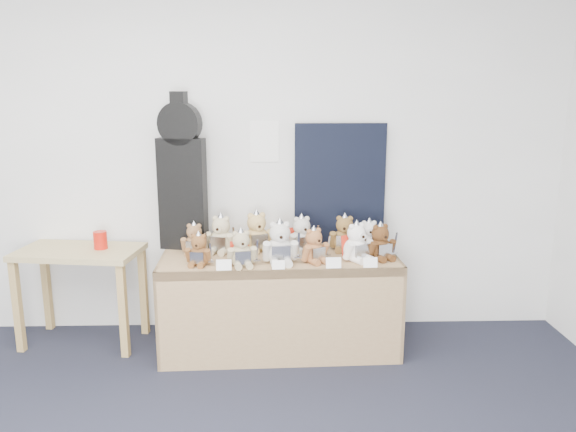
{
  "coord_description": "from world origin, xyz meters",
  "views": [
    {
      "loc": [
        0.83,
        -1.62,
        1.78
      ],
      "look_at": [
        0.93,
        2.01,
        0.97
      ],
      "focal_mm": 35.0,
      "sensor_mm": 36.0,
      "label": 1
    }
  ],
  "objects_px": {
    "teddy_back_end": "(369,237)",
    "teddy_back_centre_right": "(302,236)",
    "teddy_front_left": "(241,250)",
    "teddy_front_centre": "(280,244)",
    "teddy_back_centre_left": "(257,233)",
    "teddy_front_end": "(380,243)",
    "side_table": "(80,266)",
    "teddy_back_left": "(221,236)",
    "teddy_front_far_left": "(199,251)",
    "teddy_front_far_right": "(357,244)",
    "red_cup": "(100,240)",
    "teddy_front_right": "(314,247)",
    "teddy_back_right": "(344,235)",
    "teddy_back_far_left": "(194,240)",
    "guitar_case": "(182,174)",
    "display_table": "(280,278)"
  },
  "relations": [
    {
      "from": "side_table",
      "to": "teddy_back_end",
      "type": "distance_m",
      "value": 2.05
    },
    {
      "from": "side_table",
      "to": "teddy_front_end",
      "type": "xyz_separation_m",
      "value": [
        2.09,
        -0.22,
        0.21
      ]
    },
    {
      "from": "teddy_front_far_left",
      "to": "guitar_case",
      "type": "bearing_deg",
      "value": 120.77
    },
    {
      "from": "teddy_front_end",
      "to": "teddy_back_far_left",
      "type": "xyz_separation_m",
      "value": [
        -1.27,
        0.16,
        -0.01
      ]
    },
    {
      "from": "teddy_back_left",
      "to": "teddy_front_far_right",
      "type": "bearing_deg",
      "value": 2.65
    },
    {
      "from": "teddy_front_right",
      "to": "teddy_front_far_right",
      "type": "relative_size",
      "value": 0.9
    },
    {
      "from": "teddy_front_left",
      "to": "teddy_back_centre_right",
      "type": "height_order",
      "value": "teddy_back_centre_right"
    },
    {
      "from": "side_table",
      "to": "teddy_back_end",
      "type": "xyz_separation_m",
      "value": [
        2.04,
        -0.03,
        0.2
      ]
    },
    {
      "from": "teddy_front_centre",
      "to": "teddy_front_end",
      "type": "relative_size",
      "value": 1.17
    },
    {
      "from": "teddy_front_far_left",
      "to": "teddy_front_far_right",
      "type": "bearing_deg",
      "value": 13.74
    },
    {
      "from": "teddy_front_left",
      "to": "teddy_back_end",
      "type": "xyz_separation_m",
      "value": [
        0.88,
        0.31,
        -0.0
      ]
    },
    {
      "from": "teddy_front_far_left",
      "to": "teddy_front_right",
      "type": "height_order",
      "value": "teddy_front_right"
    },
    {
      "from": "guitar_case",
      "to": "teddy_back_far_left",
      "type": "distance_m",
      "value": 0.47
    },
    {
      "from": "guitar_case",
      "to": "teddy_back_centre_right",
      "type": "distance_m",
      "value": 0.95
    },
    {
      "from": "teddy_front_end",
      "to": "teddy_back_end",
      "type": "distance_m",
      "value": 0.19
    },
    {
      "from": "side_table",
      "to": "teddy_back_right",
      "type": "relative_size",
      "value": 3.12
    },
    {
      "from": "guitar_case",
      "to": "teddy_front_centre",
      "type": "height_order",
      "value": "guitar_case"
    },
    {
      "from": "teddy_back_end",
      "to": "teddy_back_centre_right",
      "type": "bearing_deg",
      "value": 178.18
    },
    {
      "from": "side_table",
      "to": "teddy_back_end",
      "type": "height_order",
      "value": "teddy_back_end"
    },
    {
      "from": "teddy_front_left",
      "to": "teddy_front_end",
      "type": "distance_m",
      "value": 0.93
    },
    {
      "from": "teddy_front_left",
      "to": "teddy_front_right",
      "type": "xyz_separation_m",
      "value": [
        0.48,
        0.07,
        -0.0
      ]
    },
    {
      "from": "teddy_back_centre_right",
      "to": "teddy_back_far_left",
      "type": "xyz_separation_m",
      "value": [
        -0.75,
        -0.04,
        -0.02
      ]
    },
    {
      "from": "teddy_front_centre",
      "to": "teddy_front_far_right",
      "type": "distance_m",
      "value": 0.51
    },
    {
      "from": "teddy_front_far_left",
      "to": "teddy_back_left",
      "type": "relative_size",
      "value": 0.8
    },
    {
      "from": "side_table",
      "to": "teddy_back_left",
      "type": "bearing_deg",
      "value": 6.44
    },
    {
      "from": "display_table",
      "to": "teddy_front_left",
      "type": "xyz_separation_m",
      "value": [
        -0.25,
        -0.17,
        0.25
      ]
    },
    {
      "from": "teddy_front_end",
      "to": "teddy_back_centre_left",
      "type": "height_order",
      "value": "teddy_back_centre_left"
    },
    {
      "from": "teddy_front_far_left",
      "to": "teddy_back_left",
      "type": "xyz_separation_m",
      "value": [
        0.12,
        0.29,
        0.02
      ]
    },
    {
      "from": "teddy_front_centre",
      "to": "teddy_back_centre_left",
      "type": "height_order",
      "value": "teddy_front_centre"
    },
    {
      "from": "display_table",
      "to": "teddy_front_end",
      "type": "bearing_deg",
      "value": -5.59
    },
    {
      "from": "teddy_back_left",
      "to": "teddy_back_right",
      "type": "distance_m",
      "value": 0.87
    },
    {
      "from": "guitar_case",
      "to": "red_cup",
      "type": "xyz_separation_m",
      "value": [
        -0.58,
        -0.07,
        -0.46
      ]
    },
    {
      "from": "teddy_back_right",
      "to": "teddy_back_far_left",
      "type": "distance_m",
      "value": 1.05
    },
    {
      "from": "side_table",
      "to": "teddy_front_right",
      "type": "height_order",
      "value": "teddy_front_right"
    },
    {
      "from": "teddy_back_centre_left",
      "to": "teddy_front_centre",
      "type": "bearing_deg",
      "value": -79.37
    },
    {
      "from": "teddy_front_centre",
      "to": "teddy_back_right",
      "type": "bearing_deg",
      "value": 27.41
    },
    {
      "from": "guitar_case",
      "to": "teddy_back_far_left",
      "type": "height_order",
      "value": "guitar_case"
    },
    {
      "from": "teddy_front_far_right",
      "to": "teddy_front_far_left",
      "type": "bearing_deg",
      "value": 152.67
    },
    {
      "from": "teddy_front_centre",
      "to": "teddy_back_centre_right",
      "type": "height_order",
      "value": "teddy_front_centre"
    },
    {
      "from": "teddy_front_left",
      "to": "teddy_front_end",
      "type": "height_order",
      "value": "teddy_front_end"
    },
    {
      "from": "teddy_front_far_left",
      "to": "teddy_back_far_left",
      "type": "height_order",
      "value": "teddy_back_far_left"
    },
    {
      "from": "red_cup",
      "to": "teddy_front_end",
      "type": "xyz_separation_m",
      "value": [
        1.93,
        -0.23,
        0.02
      ]
    },
    {
      "from": "teddy_front_end",
      "to": "teddy_back_centre_right",
      "type": "distance_m",
      "value": 0.55
    },
    {
      "from": "teddy_front_far_left",
      "to": "teddy_back_centre_right",
      "type": "height_order",
      "value": "teddy_back_centre_right"
    },
    {
      "from": "teddy_back_right",
      "to": "teddy_back_far_left",
      "type": "height_order",
      "value": "teddy_back_right"
    },
    {
      "from": "teddy_back_centre_right",
      "to": "red_cup",
      "type": "bearing_deg",
      "value": 159.28
    },
    {
      "from": "teddy_front_right",
      "to": "teddy_front_end",
      "type": "distance_m",
      "value": 0.45
    },
    {
      "from": "teddy_back_right",
      "to": "teddy_front_far_right",
      "type": "bearing_deg",
      "value": -69.68
    },
    {
      "from": "teddy_front_far_left",
      "to": "teddy_back_end",
      "type": "bearing_deg",
      "value": 23.4
    },
    {
      "from": "teddy_front_end",
      "to": "teddy_front_left",
      "type": "bearing_deg",
      "value": 164.44
    }
  ]
}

